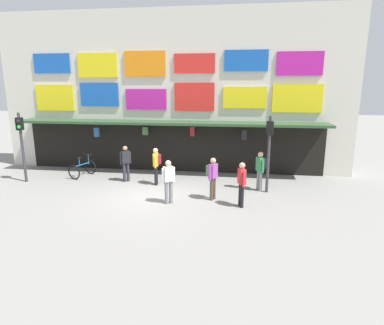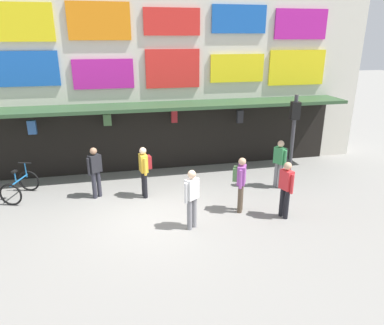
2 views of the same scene
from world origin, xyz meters
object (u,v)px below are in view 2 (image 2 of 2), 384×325
(pedestrian_in_blue, at_px, (286,187))
(pedestrian_in_red, at_px, (240,180))
(pedestrian_in_black, at_px, (280,160))
(pedestrian_in_green, at_px, (95,170))
(pedestrian_in_white, at_px, (192,196))
(traffic_light_far, at_px, (293,128))
(bicycle_parked, at_px, (20,186))
(pedestrian_in_purple, at_px, (144,168))

(pedestrian_in_blue, bearing_deg, pedestrian_in_red, 150.45)
(pedestrian_in_black, bearing_deg, pedestrian_in_green, 175.24)
(pedestrian_in_blue, relative_size, pedestrian_in_black, 1.00)
(pedestrian_in_blue, height_order, pedestrian_in_red, same)
(pedestrian_in_white, bearing_deg, pedestrian_in_red, 22.65)
(traffic_light_far, height_order, bicycle_parked, traffic_light_far)
(pedestrian_in_red, bearing_deg, pedestrian_in_purple, 148.49)
(pedestrian_in_blue, bearing_deg, traffic_light_far, 59.86)
(pedestrian_in_green, bearing_deg, traffic_light_far, -6.05)
(pedestrian_in_green, relative_size, pedestrian_in_red, 1.00)
(pedestrian_in_blue, distance_m, pedestrian_in_purple, 4.37)
(traffic_light_far, height_order, pedestrian_in_purple, traffic_light_far)
(pedestrian_in_black, bearing_deg, traffic_light_far, -30.39)
(pedestrian_in_green, bearing_deg, pedestrian_in_white, -45.09)
(bicycle_parked, relative_size, pedestrian_in_green, 0.79)
(pedestrian_in_green, height_order, pedestrian_in_black, same)
(pedestrian_in_purple, height_order, pedestrian_in_black, same)
(pedestrian_in_white, height_order, pedestrian_in_purple, same)
(pedestrian_in_black, bearing_deg, bicycle_parked, 173.35)
(pedestrian_in_red, relative_size, pedestrian_in_black, 1.00)
(pedestrian_in_black, bearing_deg, pedestrian_in_white, -149.45)
(pedestrian_in_white, relative_size, pedestrian_in_blue, 1.00)
(bicycle_parked, distance_m, pedestrian_in_blue, 8.27)
(pedestrian_in_white, bearing_deg, pedestrian_in_purple, 114.50)
(pedestrian_in_white, height_order, pedestrian_in_green, same)
(pedestrian_in_black, bearing_deg, pedestrian_in_purple, 177.37)
(traffic_light_far, bearing_deg, pedestrian_in_purple, 175.54)
(pedestrian_in_green, xyz_separation_m, pedestrian_in_black, (6.08, -0.51, 0.04))
(traffic_light_far, relative_size, pedestrian_in_blue, 1.90)
(bicycle_parked, xyz_separation_m, pedestrian_in_purple, (3.93, -0.78, 0.59))
(pedestrian_in_blue, bearing_deg, bicycle_parked, 158.48)
(traffic_light_far, xyz_separation_m, pedestrian_in_black, (-0.29, 0.17, -1.16))
(pedestrian_in_green, bearing_deg, pedestrian_in_purple, -11.01)
(bicycle_parked, relative_size, pedestrian_in_purple, 0.79)
(pedestrian_in_blue, relative_size, pedestrian_in_purple, 1.00)
(traffic_light_far, distance_m, pedestrian_in_green, 6.51)
(pedestrian_in_purple, bearing_deg, pedestrian_in_black, -2.63)
(traffic_light_far, xyz_separation_m, pedestrian_in_white, (-3.80, -1.90, -1.19))
(pedestrian_in_green, bearing_deg, pedestrian_in_black, -4.76)
(pedestrian_in_blue, height_order, pedestrian_in_purple, same)
(pedestrian_in_red, height_order, pedestrian_in_black, same)
(pedestrian_in_green, height_order, pedestrian_in_red, same)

